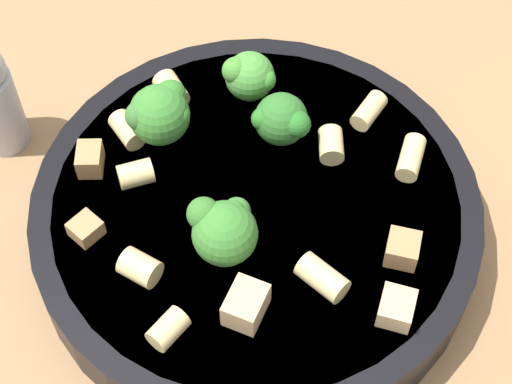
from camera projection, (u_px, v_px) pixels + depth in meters
ground_plane at (256, 235)px, 0.56m from camera, size 2.00×2.00×0.00m
pasta_bowl at (256, 216)px, 0.54m from camera, size 0.28×0.28×0.04m
broccoli_floret_0 at (249, 76)px, 0.56m from camera, size 0.03×0.03×0.04m
broccoli_floret_1 at (160, 113)px, 0.53m from camera, size 0.04×0.04×0.04m
broccoli_floret_2 at (224, 229)px, 0.48m from camera, size 0.04×0.04×0.04m
broccoli_floret_3 at (282, 120)px, 0.54m from camera, size 0.04×0.03×0.04m
rigatoni_0 at (136, 174)px, 0.53m from camera, size 0.03×0.03×0.02m
rigatoni_1 at (127, 130)px, 0.55m from camera, size 0.03×0.03×0.01m
rigatoni_2 at (140, 268)px, 0.49m from camera, size 0.02×0.02×0.02m
rigatoni_3 at (322, 278)px, 0.49m from camera, size 0.03×0.02×0.02m
rigatoni_4 at (331, 145)px, 0.54m from camera, size 0.02×0.03×0.02m
rigatoni_5 at (171, 90)px, 0.57m from camera, size 0.03×0.03×0.02m
rigatoni_6 at (411, 158)px, 0.54m from camera, size 0.02×0.03×0.01m
rigatoni_7 at (168, 329)px, 0.47m from camera, size 0.02×0.02×0.01m
rigatoni_8 at (369, 111)px, 0.56m from camera, size 0.02×0.03×0.01m
chicken_chunk_0 at (90, 159)px, 0.53m from camera, size 0.02×0.02×0.02m
chicken_chunk_1 at (246, 305)px, 0.47m from camera, size 0.02×0.03×0.02m
chicken_chunk_2 at (397, 308)px, 0.48m from camera, size 0.02×0.02×0.01m
chicken_chunk_3 at (86, 229)px, 0.51m from camera, size 0.02×0.02×0.01m
chicken_chunk_4 at (401, 252)px, 0.50m from camera, size 0.02×0.02×0.02m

